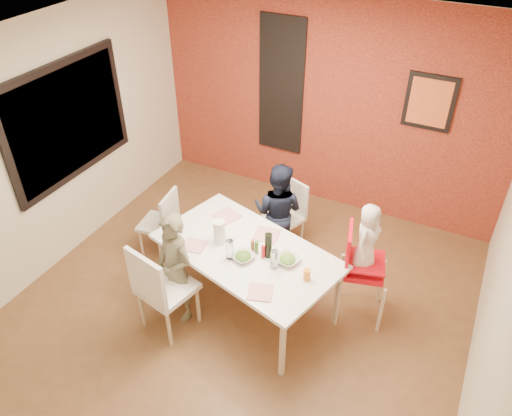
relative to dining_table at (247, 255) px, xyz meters
The scene contains 35 objects.
ground 0.69m from the dining_table, behind, with size 4.50×4.50×0.00m, color brown.
ceiling 2.01m from the dining_table, behind, with size 4.50×4.50×0.02m, color white.
wall_back 2.34m from the dining_table, 91.20° to the left, with size 4.50×0.02×2.70m, color beige.
wall_front 2.35m from the dining_table, 91.19° to the right, with size 4.50×0.02×2.70m, color beige.
wall_left 2.39m from the dining_table, behind, with size 0.02×4.50×2.70m, color beige.
wall_right 2.30m from the dining_table, ahead, with size 0.02×4.50×2.70m, color beige.
brick_accent_wall 2.32m from the dining_table, 91.21° to the left, with size 4.50×0.02×2.70m, color maroon.
picture_window_frame 2.43m from the dining_table, behind, with size 0.05×1.70×1.30m, color black.
picture_window_pane 2.42m from the dining_table, behind, with size 0.02×1.55×1.15m, color black.
glassblock_strip 2.44m from the dining_table, 106.30° to the left, with size 0.55×0.03×1.70m, color silver.
glassblock_surround 2.44m from the dining_table, 106.34° to the left, with size 0.60×0.03×1.76m, color black.
art_print_frame 2.67m from the dining_table, 62.41° to the left, with size 0.54×0.03×0.64m, color black.
art_print_canvas 2.66m from the dining_table, 62.25° to the left, with size 0.44×0.01×0.54m, color orange.
dining_table is the anchor object (origin of this frame).
chair_near 0.90m from the dining_table, 131.37° to the right, with size 0.57×0.57×1.04m.
chair_far 1.14m from the dining_table, 91.98° to the left, with size 0.51×0.51×0.85m.
chair_left 1.31m from the dining_table, 165.61° to the left, with size 0.44×0.44×0.84m.
high_chair 1.10m from the dining_table, 20.74° to the left, with size 0.55×0.55×1.07m.
child_near 0.71m from the dining_table, 143.69° to the right, with size 0.45×0.30×1.23m, color brown.
child_far 0.90m from the dining_table, 94.23° to the left, with size 0.59×0.46×1.22m, color black.
toddler 1.17m from the dining_table, 20.84° to the left, with size 0.35×0.23×0.72m, color silver.
plate_near_left 0.52m from the dining_table, 159.62° to the right, with size 0.20×0.20×0.01m, color white.
plate_far_mid 0.31m from the dining_table, 74.79° to the left, with size 0.24×0.24×0.01m, color white.
plate_near_right 0.60m from the dining_table, 50.86° to the right, with size 0.22×0.22×0.01m, color white.
plate_far_left 0.59m from the dining_table, 138.62° to the left, with size 0.24×0.24×0.01m, color white.
salad_bowl_a 0.16m from the dining_table, 77.57° to the right, with size 0.21×0.21×0.05m, color white.
salad_bowl_b 0.43m from the dining_table, ahead, with size 0.23×0.23×0.06m, color white.
wine_bottle 0.30m from the dining_table, ahead, with size 0.07×0.07×0.27m, color black.
wine_glass_a 0.26m from the dining_table, 116.65° to the right, with size 0.07×0.07×0.21m, color silver.
wine_glass_b 0.40m from the dining_table, 17.73° to the right, with size 0.07×0.07×0.20m, color white.
paper_towel_roll 0.35m from the dining_table, behind, with size 0.11×0.11×0.26m, color white.
condiment_red 0.24m from the dining_table, ahead, with size 0.04×0.04×0.14m, color red.
condiment_green 0.17m from the dining_table, ahead, with size 0.04×0.04×0.14m, color #3B7A28.
condiment_brown 0.15m from the dining_table, ahead, with size 0.04×0.04×0.14m, color brown.
sippy_cup 0.70m from the dining_table, 10.04° to the right, with size 0.07×0.07×0.11m, color orange.
Camera 1 is at (1.78, -3.27, 3.95)m, focal length 35.00 mm.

